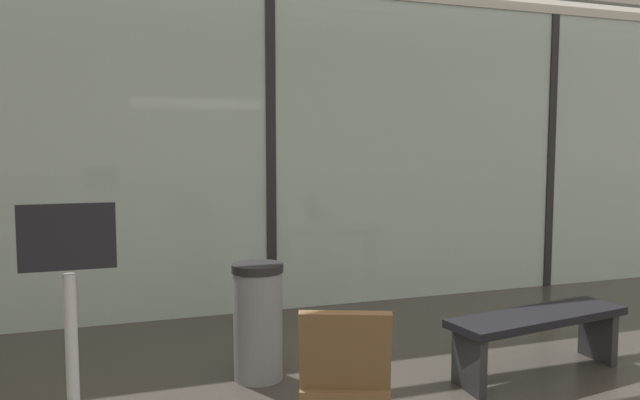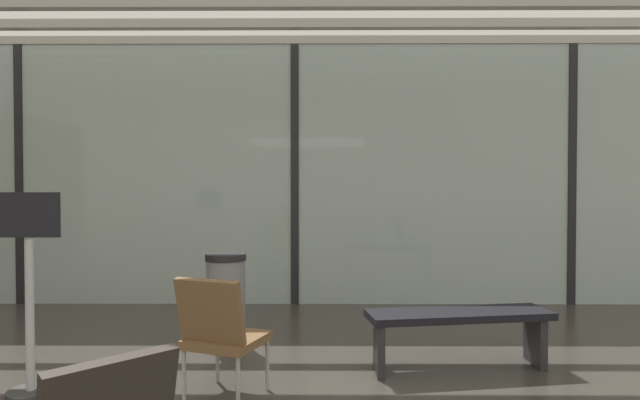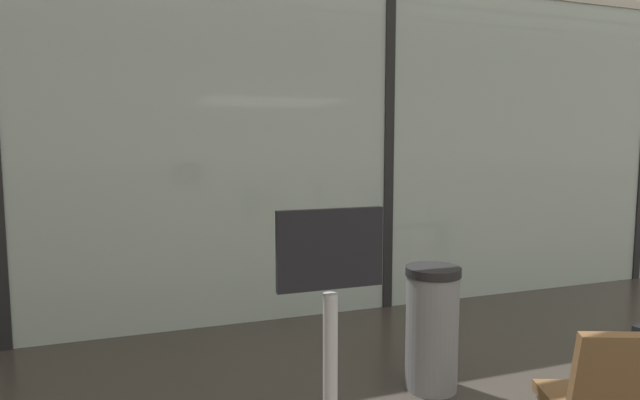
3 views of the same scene
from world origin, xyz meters
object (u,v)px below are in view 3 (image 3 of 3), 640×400
object	(u,v)px
trash_bin	(432,328)
info_sign	(330,395)
lounge_chair_1	(610,397)
parked_airplane	(312,133)

from	to	relation	value
trash_bin	info_sign	distance (m)	1.67
trash_bin	lounge_chair_1	bearing A→B (deg)	-81.16
parked_airplane	trash_bin	size ratio (longest dim) A/B	15.05
lounge_chair_1	trash_bin	bearing A→B (deg)	-60.37
trash_bin	info_sign	xyz separation A→B (m)	(-1.18, -1.15, 0.25)
lounge_chair_1	parked_airplane	bearing A→B (deg)	-78.63
parked_airplane	info_sign	distance (m)	9.19
trash_bin	parked_airplane	bearing A→B (deg)	77.59
parked_airplane	trash_bin	world-z (taller)	parked_airplane
lounge_chair_1	info_sign	size ratio (longest dim) A/B	0.60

